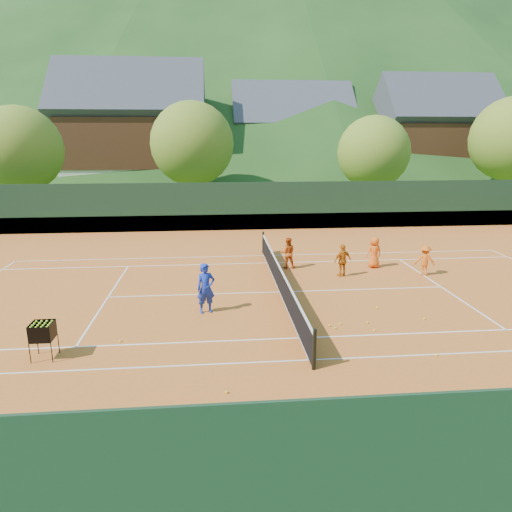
{
  "coord_description": "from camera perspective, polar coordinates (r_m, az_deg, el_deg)",
  "views": [
    {
      "loc": [
        -2.42,
        -16.28,
        5.77
      ],
      "look_at": [
        -0.92,
        0.0,
        1.46
      ],
      "focal_mm": 32.0,
      "sensor_mm": 36.0,
      "label": 1
    }
  ],
  "objects": [
    {
      "name": "tennis_net",
      "position": [
        17.28,
        3.04,
        -2.94
      ],
      "size": [
        0.1,
        12.07,
        1.1
      ],
      "color": "black",
      "rests_on": "clay_court"
    },
    {
      "name": "tennis_ball_11",
      "position": [
        12.48,
        28.98,
        -14.49
      ],
      "size": [
        0.07,
        0.07,
        0.07
      ],
      "primitive_type": "sphere",
      "color": "yellow",
      "rests_on": "clay_court"
    },
    {
      "name": "tennis_ball_9",
      "position": [
        14.72,
        10.46,
        -8.34
      ],
      "size": [
        0.07,
        0.07,
        0.07
      ],
      "primitive_type": "sphere",
      "color": "yellow",
      "rests_on": "clay_court"
    },
    {
      "name": "tennis_ball_6",
      "position": [
        9.77,
        -16.37,
        -21.7
      ],
      "size": [
        0.07,
        0.07,
        0.07
      ],
      "primitive_type": "sphere",
      "color": "yellow",
      "rests_on": "clay_court"
    },
    {
      "name": "clay_court",
      "position": [
        17.44,
        3.02,
        -4.53
      ],
      "size": [
        40.0,
        24.0,
        0.02
      ],
      "primitive_type": "cube",
      "color": "#C15C1F",
      "rests_on": "ground"
    },
    {
      "name": "tennis_ball_1",
      "position": [
        13.49,
        21.65,
        -11.42
      ],
      "size": [
        0.07,
        0.07,
        0.07
      ],
      "primitive_type": "sphere",
      "color": "yellow",
      "rests_on": "clay_court"
    },
    {
      "name": "tennis_ball_4",
      "position": [
        14.38,
        9.87,
        -8.88
      ],
      "size": [
        0.07,
        0.07,
        0.07
      ],
      "primitive_type": "sphere",
      "color": "yellow",
      "rests_on": "clay_court"
    },
    {
      "name": "chalet_right",
      "position": [
        51.43,
        21.16,
        13.24
      ],
      "size": [
        11.5,
        8.82,
        11.91
      ],
      "color": "beige",
      "rests_on": "ground"
    },
    {
      "name": "student_c",
      "position": [
        21.1,
        14.57,
        0.44
      ],
      "size": [
        0.75,
        0.57,
        1.4
      ],
      "primitive_type": "imported",
      "rotation": [
        0.0,
        0.0,
        3.33
      ],
      "color": "orange",
      "rests_on": "clay_court"
    },
    {
      "name": "student_a",
      "position": [
        20.38,
        3.99,
        0.39
      ],
      "size": [
        0.72,
        0.58,
        1.4
      ],
      "primitive_type": "imported",
      "rotation": [
        0.0,
        0.0,
        3.07
      ],
      "color": "#D04E12",
      "rests_on": "clay_court"
    },
    {
      "name": "ball_hopper",
      "position": [
        13.41,
        -25.14,
        -8.61
      ],
      "size": [
        0.57,
        0.57,
        1.0
      ],
      "color": "black",
      "rests_on": "clay_court"
    },
    {
      "name": "tennis_ball_5",
      "position": [
        10.99,
        -3.69,
        -16.6
      ],
      "size": [
        0.07,
        0.07,
        0.07
      ],
      "primitive_type": "sphere",
      "color": "yellow",
      "rests_on": "clay_court"
    },
    {
      "name": "tennis_ball_15",
      "position": [
        14.99,
        13.77,
        -8.09
      ],
      "size": [
        0.07,
        0.07,
        0.07
      ],
      "primitive_type": "sphere",
      "color": "yellow",
      "rests_on": "clay_court"
    },
    {
      "name": "tennis_ball_17",
      "position": [
        14.54,
        9.18,
        -8.57
      ],
      "size": [
        0.07,
        0.07,
        0.07
      ],
      "primitive_type": "sphere",
      "color": "yellow",
      "rests_on": "clay_court"
    },
    {
      "name": "tree_a",
      "position": [
        36.88,
        -27.5,
        11.75
      ],
      "size": [
        6.0,
        6.0,
        7.88
      ],
      "color": "#3E2918",
      "rests_on": "ground"
    },
    {
      "name": "ground",
      "position": [
        17.44,
        3.02,
        -4.56
      ],
      "size": [
        400.0,
        400.0,
        0.0
      ],
      "primitive_type": "plane",
      "color": "#32551A",
      "rests_on": "ground"
    },
    {
      "name": "court_lines",
      "position": [
        17.43,
        3.02,
        -4.49
      ],
      "size": [
        23.83,
        11.03,
        0.0
      ],
      "color": "white",
      "rests_on": "clay_court"
    },
    {
      "name": "coach",
      "position": [
        15.27,
        -6.3,
        -4.04
      ],
      "size": [
        0.71,
        0.57,
        1.7
      ],
      "primitive_type": "imported",
      "rotation": [
        0.0,
        0.0,
        0.29
      ],
      "color": "#192FA5",
      "rests_on": "clay_court"
    },
    {
      "name": "tennis_ball_0",
      "position": [
        15.83,
        20.3,
        -7.36
      ],
      "size": [
        0.07,
        0.07,
        0.07
      ],
      "primitive_type": "sphere",
      "color": "yellow",
      "rests_on": "clay_court"
    },
    {
      "name": "tennis_ball_10",
      "position": [
        13.91,
        -16.6,
        -10.14
      ],
      "size": [
        0.07,
        0.07,
        0.07
      ],
      "primitive_type": "sphere",
      "color": "yellow",
      "rests_on": "clay_court"
    },
    {
      "name": "tennis_ball_3",
      "position": [
        10.33,
        -14.56,
        -19.34
      ],
      "size": [
        0.07,
        0.07,
        0.07
      ],
      "primitive_type": "sphere",
      "color": "yellow",
      "rests_on": "clay_court"
    },
    {
      "name": "tennis_ball_2",
      "position": [
        14.5,
        14.58,
        -8.94
      ],
      "size": [
        0.07,
        0.07,
        0.07
      ],
      "primitive_type": "sphere",
      "color": "yellow",
      "rests_on": "clay_court"
    },
    {
      "name": "tennis_ball_7",
      "position": [
        16.33,
        14.93,
        -6.24
      ],
      "size": [
        0.07,
        0.07,
        0.07
      ],
      "primitive_type": "sphere",
      "color": "yellow",
      "rests_on": "clay_court"
    },
    {
      "name": "mountain_far_right",
      "position": [
        194.77,
        25.95,
        25.78
      ],
      "size": [
        260.0,
        260.0,
        95.0
      ],
      "primitive_type": "cone",
      "color": "black",
      "rests_on": "ground"
    },
    {
      "name": "student_d",
      "position": [
        20.57,
        20.34,
        -0.52
      ],
      "size": [
        0.95,
        0.71,
        1.3
      ],
      "primitive_type": "imported",
      "rotation": [
        0.0,
        0.0,
        2.84
      ],
      "color": "orange",
      "rests_on": "clay_court"
    },
    {
      "name": "perimeter_fence",
      "position": [
        17.07,
        3.08,
        -0.54
      ],
      "size": [
        40.4,
        24.24,
        3.0
      ],
      "color": "black",
      "rests_on": "clay_court"
    },
    {
      "name": "chalet_mid",
      "position": [
        50.99,
        4.36,
        13.85
      ],
      "size": [
        12.65,
        8.82,
        11.45
      ],
      "color": "beige",
      "rests_on": "ground"
    },
    {
      "name": "tree_c",
      "position": [
        37.43,
        14.46,
        12.44
      ],
      "size": [
        5.6,
        5.6,
        7.35
      ],
      "color": "#3C2618",
      "rests_on": "ground"
    },
    {
      "name": "student_b",
      "position": [
        19.48,
        10.77,
        -0.53
      ],
      "size": [
        0.88,
        0.61,
        1.39
      ],
      "primitive_type": "imported",
      "rotation": [
        0.0,
        0.0,
        3.51
      ],
      "color": "orange",
      "rests_on": "clay_court"
    },
    {
      "name": "chalet_left",
      "position": [
        46.9,
        -15.04,
        14.13
      ],
      "size": [
        13.8,
        9.93,
        12.92
      ],
      "color": "beige",
      "rests_on": "ground"
    },
    {
      "name": "tree_b",
      "position": [
        36.32,
        -7.99,
        13.72
      ],
      "size": [
        6.4,
        6.4,
        8.4
      ],
      "color": "#422B1A",
      "rests_on": "ground"
    }
  ]
}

